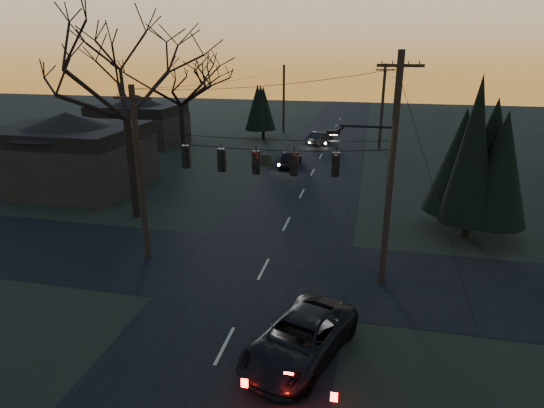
% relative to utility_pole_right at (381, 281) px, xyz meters
% --- Properties ---
extents(main_road, '(8.00, 120.00, 0.02)m').
position_rel_utility_pole_right_xyz_m(main_road, '(-5.50, 10.00, 0.01)').
color(main_road, black).
rests_on(main_road, ground).
extents(cross_road, '(60.00, 7.00, 0.02)m').
position_rel_utility_pole_right_xyz_m(cross_road, '(-5.50, 0.00, 0.01)').
color(cross_road, black).
rests_on(cross_road, ground).
extents(utility_pole_right, '(5.00, 0.30, 10.00)m').
position_rel_utility_pole_right_xyz_m(utility_pole_right, '(0.00, 0.00, 0.00)').
color(utility_pole_right, black).
rests_on(utility_pole_right, ground).
extents(utility_pole_left, '(1.80, 0.30, 8.50)m').
position_rel_utility_pole_right_xyz_m(utility_pole_left, '(-11.50, 0.00, 0.00)').
color(utility_pole_left, black).
rests_on(utility_pole_left, ground).
extents(utility_pole_far_r, '(1.80, 0.30, 8.50)m').
position_rel_utility_pole_right_xyz_m(utility_pole_far_r, '(0.00, 28.00, 0.00)').
color(utility_pole_far_r, black).
rests_on(utility_pole_far_r, ground).
extents(utility_pole_far_l, '(0.30, 0.30, 8.00)m').
position_rel_utility_pole_right_xyz_m(utility_pole_far_l, '(-11.50, 36.00, 0.00)').
color(utility_pole_far_l, black).
rests_on(utility_pole_far_l, ground).
extents(span_signal_assembly, '(11.50, 0.44, 1.52)m').
position_rel_utility_pole_right_xyz_m(span_signal_assembly, '(-5.74, 0.00, 5.30)').
color(span_signal_assembly, black).
rests_on(span_signal_assembly, ground).
extents(bare_tree_left, '(9.81, 9.81, 12.12)m').
position_rel_utility_pole_right_xyz_m(bare_tree_left, '(-14.90, 5.22, 8.47)').
color(bare_tree_left, black).
rests_on(bare_tree_left, ground).
extents(evergreen_right, '(4.30, 4.30, 8.07)m').
position_rel_utility_pole_right_xyz_m(evergreen_right, '(4.66, 6.36, 4.63)').
color(evergreen_right, black).
rests_on(evergreen_right, ground).
extents(bare_tree_dist, '(7.53, 7.53, 9.87)m').
position_rel_utility_pole_right_xyz_m(bare_tree_dist, '(-18.18, 20.67, 6.90)').
color(bare_tree_dist, black).
rests_on(bare_tree_dist, ground).
extents(evergreen_dist, '(3.20, 3.20, 5.40)m').
position_rel_utility_pole_right_xyz_m(evergreen_dist, '(-12.91, 31.13, 3.29)').
color(evergreen_dist, black).
rests_on(evergreen_dist, ground).
extents(house_left_near, '(10.00, 8.00, 5.60)m').
position_rel_utility_pole_right_xyz_m(house_left_near, '(-22.50, 10.00, 2.80)').
color(house_left_near, black).
rests_on(house_left_near, ground).
extents(house_left_far, '(9.00, 7.00, 5.20)m').
position_rel_utility_pole_right_xyz_m(house_left_far, '(-25.50, 26.00, 2.60)').
color(house_left_far, black).
rests_on(house_left_far, ground).
extents(suv_near, '(3.99, 5.70, 1.45)m').
position_rel_utility_pole_right_xyz_m(suv_near, '(-2.79, -6.02, 0.72)').
color(suv_near, black).
rests_on(suv_near, ground).
extents(sedan_oncoming_a, '(1.94, 4.44, 1.49)m').
position_rel_utility_pole_right_xyz_m(sedan_oncoming_a, '(-7.75, 19.74, 0.74)').
color(sedan_oncoming_a, black).
rests_on(sedan_oncoming_a, ground).
extents(sedan_oncoming_b, '(2.63, 4.31, 1.34)m').
position_rel_utility_pole_right_xyz_m(sedan_oncoming_b, '(-6.30, 29.75, 0.67)').
color(sedan_oncoming_b, black).
rests_on(sedan_oncoming_b, ground).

